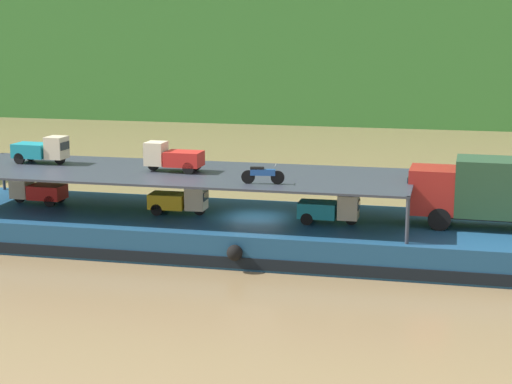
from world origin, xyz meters
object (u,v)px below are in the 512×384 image
at_px(covered_lorry, 493,191).
at_px(mini_truck_upper_mid, 173,157).
at_px(mini_truck_lower_stern, 37,190).
at_px(mini_truck_lower_aft, 179,200).
at_px(motorcycle_upper_port, 262,174).
at_px(mini_truck_lower_mid, 330,209).
at_px(mini_truck_upper_stern, 42,150).
at_px(cargo_barge, 256,233).

distance_m(covered_lorry, mini_truck_upper_mid, 14.74).
distance_m(mini_truck_lower_stern, mini_truck_lower_aft, 7.69).
bearing_deg(motorcycle_upper_port, mini_truck_upper_mid, 156.68).
height_order(mini_truck_lower_mid, mini_truck_upper_mid, mini_truck_upper_mid).
bearing_deg(mini_truck_upper_mid, mini_truck_upper_stern, 174.18).
height_order(mini_truck_lower_stern, mini_truck_upper_stern, mini_truck_upper_stern).
bearing_deg(cargo_barge, mini_truck_upper_stern, 175.87).
relative_size(mini_truck_lower_stern, motorcycle_upper_port, 1.46).
bearing_deg(mini_truck_lower_stern, cargo_barge, -2.15).
bearing_deg(mini_truck_upper_stern, cargo_barge, -4.13).
xyz_separation_m(cargo_barge, mini_truck_lower_mid, (3.56, -0.48, 1.44)).
xyz_separation_m(cargo_barge, mini_truck_upper_mid, (-4.04, 0.08, 3.44)).
relative_size(covered_lorry, mini_truck_lower_mid, 2.88).
bearing_deg(mini_truck_lower_mid, mini_truck_lower_stern, 176.54).
bearing_deg(mini_truck_upper_mid, cargo_barge, -1.13).
xyz_separation_m(mini_truck_upper_stern, mini_truck_upper_mid, (7.11, -0.73, 0.00)).
relative_size(mini_truck_lower_aft, mini_truck_lower_mid, 1.00).
distance_m(mini_truck_lower_aft, mini_truck_upper_stern, 7.82).
relative_size(mini_truck_lower_aft, mini_truck_upper_stern, 0.99).
bearing_deg(cargo_barge, covered_lorry, 1.76).
relative_size(cargo_barge, mini_truck_upper_stern, 11.20).
relative_size(cargo_barge, mini_truck_lower_stern, 11.31).
height_order(cargo_barge, covered_lorry, covered_lorry).
relative_size(cargo_barge, mini_truck_lower_aft, 11.37).
bearing_deg(mini_truck_lower_mid, mini_truck_lower_aft, 177.73).
distance_m(covered_lorry, mini_truck_lower_mid, 7.21).
bearing_deg(mini_truck_lower_aft, mini_truck_upper_stern, 172.44).
relative_size(covered_lorry, mini_truck_lower_stern, 2.86).
relative_size(covered_lorry, mini_truck_upper_stern, 2.83).
distance_m(mini_truck_lower_aft, motorcycle_upper_port, 5.09).
height_order(cargo_barge, motorcycle_upper_port, motorcycle_upper_port).
distance_m(cargo_barge, mini_truck_upper_mid, 5.31).
relative_size(mini_truck_lower_stern, mini_truck_lower_mid, 1.01).
xyz_separation_m(mini_truck_lower_mid, mini_truck_upper_mid, (-7.61, 0.56, 2.00)).
distance_m(mini_truck_upper_mid, motorcycle_upper_port, 5.25).
xyz_separation_m(mini_truck_upper_mid, motorcycle_upper_port, (4.81, -2.08, -0.26)).
bearing_deg(covered_lorry, mini_truck_upper_mid, -179.03).
relative_size(mini_truck_upper_stern, mini_truck_upper_mid, 1.01).
xyz_separation_m(covered_lorry, mini_truck_lower_mid, (-7.09, -0.80, -1.00)).
bearing_deg(mini_truck_upper_stern, mini_truck_upper_mid, -5.82).
bearing_deg(mini_truck_lower_aft, mini_truck_lower_mid, -2.27).
distance_m(mini_truck_lower_stern, mini_truck_upper_stern, 2.04).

